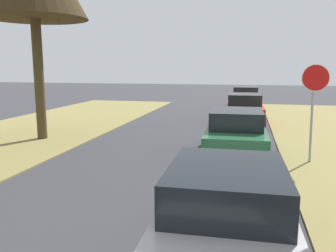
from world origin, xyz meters
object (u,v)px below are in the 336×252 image
(parked_sedan_red, at_px, (244,110))
(parked_sedan_tan, at_px, (245,99))
(parked_sedan_silver, at_px, (226,218))
(parked_sedan_green, at_px, (236,135))
(stop_sign_far, at_px, (314,92))

(parked_sedan_red, relative_size, parked_sedan_tan, 1.00)
(parked_sedan_red, distance_m, parked_sedan_tan, 6.56)
(parked_sedan_silver, xyz_separation_m, parked_sedan_green, (-0.08, 6.44, 0.00))
(parked_sedan_red, bearing_deg, parked_sedan_silver, -90.48)
(stop_sign_far, xyz_separation_m, parked_sedan_green, (-2.26, 0.25, -1.47))
(parked_sedan_silver, xyz_separation_m, parked_sedan_tan, (0.09, 19.82, 0.00))
(parked_sedan_silver, relative_size, parked_sedan_red, 1.00)
(parked_sedan_green, distance_m, parked_sedan_tan, 13.37)
(stop_sign_far, xyz_separation_m, parked_sedan_silver, (-2.18, -6.20, -1.47))
(stop_sign_far, bearing_deg, parked_sedan_tan, 98.73)
(parked_sedan_silver, bearing_deg, parked_sedan_tan, 89.73)
(stop_sign_far, bearing_deg, parked_sedan_silver, -109.42)
(parked_sedan_red, xyz_separation_m, parked_sedan_tan, (-0.02, 6.56, 0.00))
(stop_sign_far, relative_size, parked_sedan_red, 0.67)
(stop_sign_far, height_order, parked_sedan_tan, stop_sign_far)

